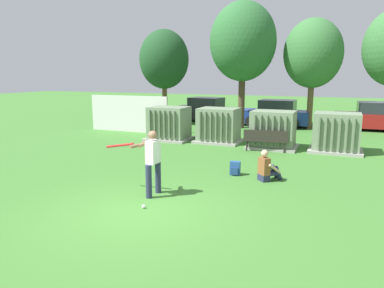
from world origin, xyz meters
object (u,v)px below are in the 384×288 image
at_px(sports_ball, 144,207).
at_px(batter, 151,159).
at_px(seated_spectator, 267,169).
at_px(park_bench, 266,139).
at_px(transformer_mid_west, 219,126).
at_px(transformer_east, 336,133).
at_px(transformer_west, 169,124).
at_px(parked_car_right_of_center, 375,117).
at_px(parked_car_leftmost, 205,110).
at_px(parked_car_left_of_center, 275,114).
at_px(backpack, 235,168).
at_px(transformer_mid_east, 273,130).

bearing_deg(sports_ball, batter, 107.05).
bearing_deg(seated_spectator, park_bench, 101.74).
relative_size(transformer_mid_west, seated_spectator, 2.18).
bearing_deg(seated_spectator, batter, -135.72).
distance_m(transformer_mid_west, transformer_east, 5.17).
height_order(transformer_west, parked_car_right_of_center, same).
bearing_deg(sports_ball, transformer_west, 112.03).
relative_size(transformer_east, parked_car_leftmost, 0.48).
distance_m(seated_spectator, parked_car_left_of_center, 12.30).
distance_m(sports_ball, parked_car_right_of_center, 17.02).
bearing_deg(sports_ball, parked_car_leftmost, 105.34).
bearing_deg(transformer_mid_west, parked_car_right_of_center, 44.55).
xyz_separation_m(transformer_west, transformer_mid_west, (2.44, 0.29, 0.00)).
height_order(transformer_east, parked_car_left_of_center, same).
bearing_deg(backpack, parked_car_leftmost, 114.46).
bearing_deg(transformer_west, seated_spectator, -41.93).
distance_m(transformer_west, transformer_east, 7.61).
bearing_deg(seated_spectator, backpack, 166.94).
bearing_deg(transformer_east, parked_car_right_of_center, 75.18).
bearing_deg(parked_car_left_of_center, park_bench, -82.98).
bearing_deg(transformer_east, backpack, -119.79).
distance_m(sports_ball, parked_car_leftmost, 16.76).
height_order(transformer_mid_east, sports_ball, transformer_mid_east).
distance_m(transformer_mid_east, backpack, 4.89).
xyz_separation_m(transformer_east, parked_car_right_of_center, (1.90, 7.16, -0.04)).
height_order(seated_spectator, parked_car_leftmost, parked_car_leftmost).
xyz_separation_m(transformer_mid_west, transformer_mid_east, (2.61, -0.39, 0.00)).
relative_size(transformer_west, park_bench, 1.14).
distance_m(batter, seated_spectator, 3.64).
bearing_deg(seated_spectator, parked_car_leftmost, 117.90).
bearing_deg(batter, backpack, 61.17).
relative_size(backpack, parked_car_leftmost, 0.10).
xyz_separation_m(transformer_mid_east, seated_spectator, (0.74, -5.09, -0.41)).
relative_size(seated_spectator, parked_car_right_of_center, 0.23).
relative_size(transformer_east, seated_spectator, 2.18).
bearing_deg(batter, parked_car_leftmost, 105.23).
relative_size(backpack, parked_car_left_of_center, 0.10).
bearing_deg(transformer_mid_west, park_bench, -27.56).
distance_m(transformer_mid_east, parked_car_right_of_center, 8.59).
distance_m(transformer_mid_west, parked_car_left_of_center, 6.83).
bearing_deg(backpack, batter, -118.83).
height_order(transformer_mid_west, parked_car_left_of_center, same).
relative_size(transformer_west, batter, 1.21).
distance_m(park_bench, backpack, 3.97).
height_order(transformer_mid_east, backpack, transformer_mid_east).
bearing_deg(transformer_mid_east, sports_ball, -100.17).
relative_size(transformer_mid_west, backpack, 4.77).
relative_size(batter, sports_ball, 19.33).
distance_m(seated_spectator, parked_car_right_of_center, 12.99).
xyz_separation_m(park_bench, seated_spectator, (0.87, -4.19, -0.16)).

